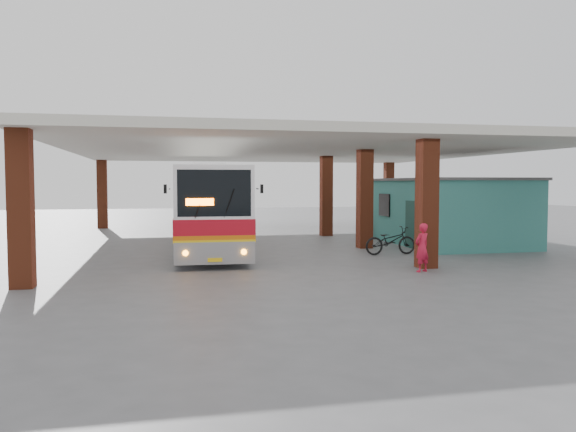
% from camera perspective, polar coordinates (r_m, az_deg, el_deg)
% --- Properties ---
extents(ground, '(90.00, 90.00, 0.00)m').
position_cam_1_polar(ground, '(21.45, 3.00, -4.35)').
color(ground, '#515154').
rests_on(ground, ground).
extents(brick_columns, '(20.10, 21.60, 4.35)m').
position_cam_1_polar(brick_columns, '(26.47, 3.09, 1.84)').
color(brick_columns, brown).
rests_on(brick_columns, ground).
extents(canopy_roof, '(21.00, 23.00, 0.30)m').
position_cam_1_polar(canopy_roof, '(27.73, 0.40, 6.71)').
color(canopy_roof, silver).
rests_on(canopy_roof, brick_columns).
extents(shop_building, '(5.20, 8.20, 3.11)m').
position_cam_1_polar(shop_building, '(27.84, 15.76, 0.53)').
color(shop_building, '#317A77').
rests_on(shop_building, ground).
extents(coach_bus, '(3.18, 12.84, 3.71)m').
position_cam_1_polar(coach_bus, '(24.67, -8.18, 0.93)').
color(coach_bus, white).
rests_on(coach_bus, ground).
extents(motorcycle, '(2.17, 0.82, 1.13)m').
position_cam_1_polar(motorcycle, '(22.92, 10.37, -2.48)').
color(motorcycle, black).
rests_on(motorcycle, ground).
extents(pedestrian, '(0.68, 0.58, 1.58)m').
position_cam_1_polar(pedestrian, '(18.66, 13.46, -3.14)').
color(pedestrian, red).
rests_on(pedestrian, ground).
extents(red_chair, '(0.60, 0.60, 0.87)m').
position_cam_1_polar(red_chair, '(29.39, 7.79, -1.50)').
color(red_chair, red).
rests_on(red_chair, ground).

